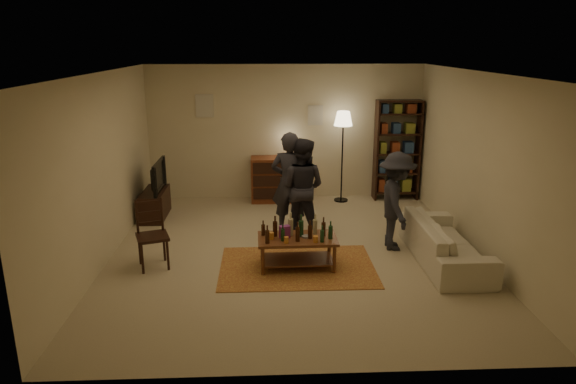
{
  "coord_description": "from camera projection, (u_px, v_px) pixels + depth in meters",
  "views": [
    {
      "loc": [
        -0.41,
        -7.28,
        3.1
      ],
      "look_at": [
        -0.08,
        0.1,
        0.94
      ],
      "focal_mm": 32.0,
      "sensor_mm": 36.0,
      "label": 1
    }
  ],
  "objects": [
    {
      "name": "bookshelf",
      "position": [
        397.0,
        149.0,
        10.34
      ],
      "size": [
        0.9,
        0.34,
        2.02
      ],
      "color": "black",
      "rests_on": "ground"
    },
    {
      "name": "room_shell",
      "position": [
        253.0,
        110.0,
        10.19
      ],
      "size": [
        6.0,
        6.0,
        6.0
      ],
      "color": "beige",
      "rests_on": "ground"
    },
    {
      "name": "person_by_sofa",
      "position": [
        396.0,
        201.0,
        7.85
      ],
      "size": [
        0.63,
        1.02,
        1.53
      ],
      "primitive_type": "imported",
      "rotation": [
        0.0,
        0.0,
        1.51
      ],
      "color": "#222329",
      "rests_on": "ground"
    },
    {
      "name": "tv_stand",
      "position": [
        155.0,
        197.0,
        9.38
      ],
      "size": [
        0.4,
        1.0,
        1.06
      ],
      "color": "black",
      "rests_on": "ground"
    },
    {
      "name": "coffee_table",
      "position": [
        297.0,
        241.0,
        7.25
      ],
      "size": [
        1.12,
        0.63,
        0.79
      ],
      "rotation": [
        0.0,
        0.0,
        0.02
      ],
      "color": "brown",
      "rests_on": "ground"
    },
    {
      "name": "floor",
      "position": [
        293.0,
        253.0,
        7.87
      ],
      "size": [
        6.0,
        6.0,
        0.0
      ],
      "primitive_type": "plane",
      "color": "#C6B793",
      "rests_on": "ground"
    },
    {
      "name": "dresser",
      "position": [
        277.0,
        178.0,
        10.33
      ],
      "size": [
        1.0,
        0.5,
        1.36
      ],
      "color": "brown",
      "rests_on": "ground"
    },
    {
      "name": "rug",
      "position": [
        297.0,
        267.0,
        7.36
      ],
      "size": [
        2.2,
        1.5,
        0.01
      ],
      "primitive_type": "cube",
      "color": "maroon",
      "rests_on": "ground"
    },
    {
      "name": "dining_chair",
      "position": [
        151.0,
        231.0,
        7.28
      ],
      "size": [
        0.55,
        0.55,
        0.99
      ],
      "rotation": [
        0.0,
        0.0,
        0.33
      ],
      "color": "black",
      "rests_on": "ground"
    },
    {
      "name": "sofa",
      "position": [
        445.0,
        242.0,
        7.49
      ],
      "size": [
        0.81,
        2.08,
        0.61
      ],
      "primitive_type": "imported",
      "rotation": [
        0.0,
        0.0,
        1.57
      ],
      "color": "beige",
      "rests_on": "ground"
    },
    {
      "name": "person_right",
      "position": [
        302.0,
        187.0,
        8.44
      ],
      "size": [
        0.97,
        0.88,
        1.63
      ],
      "primitive_type": "imported",
      "rotation": [
        0.0,
        0.0,
        2.73
      ],
      "color": "#232229",
      "rests_on": "ground"
    },
    {
      "name": "floor_lamp",
      "position": [
        343.0,
        125.0,
        10.02
      ],
      "size": [
        0.36,
        0.36,
        1.82
      ],
      "color": "black",
      "rests_on": "ground"
    },
    {
      "name": "person_left",
      "position": [
        290.0,
        183.0,
        8.48
      ],
      "size": [
        0.71,
        0.56,
        1.72
      ],
      "primitive_type": "imported",
      "rotation": [
        0.0,
        0.0,
        2.89
      ],
      "color": "#25252C",
      "rests_on": "ground"
    }
  ]
}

